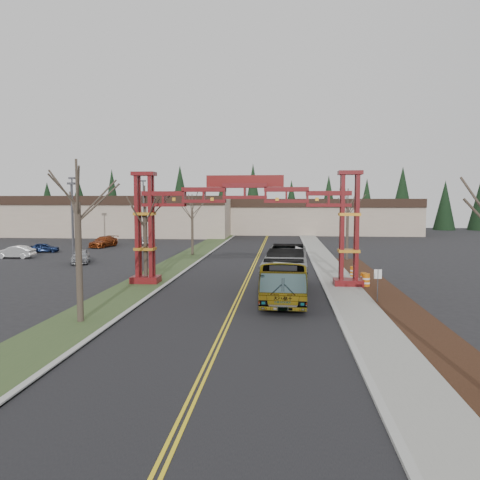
# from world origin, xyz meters

# --- Properties ---
(ground) EXTENTS (200.00, 200.00, 0.00)m
(ground) POSITION_xyz_m (0.00, 0.00, 0.00)
(ground) COLOR black
(ground) RESTS_ON ground
(road) EXTENTS (12.00, 110.00, 0.02)m
(road) POSITION_xyz_m (0.00, 25.00, 0.01)
(road) COLOR black
(road) RESTS_ON ground
(lane_line_left) EXTENTS (0.12, 100.00, 0.01)m
(lane_line_left) POSITION_xyz_m (-0.12, 25.00, 0.03)
(lane_line_left) COLOR yellow
(lane_line_left) RESTS_ON road
(lane_line_right) EXTENTS (0.12, 100.00, 0.01)m
(lane_line_right) POSITION_xyz_m (0.12, 25.00, 0.03)
(lane_line_right) COLOR yellow
(lane_line_right) RESTS_ON road
(curb_right) EXTENTS (0.30, 110.00, 0.15)m
(curb_right) POSITION_xyz_m (6.15, 25.00, 0.07)
(curb_right) COLOR #ADADA8
(curb_right) RESTS_ON ground
(sidewalk_right) EXTENTS (2.60, 110.00, 0.14)m
(sidewalk_right) POSITION_xyz_m (7.60, 25.00, 0.08)
(sidewalk_right) COLOR gray
(sidewalk_right) RESTS_ON ground
(landscape_strip) EXTENTS (2.60, 50.00, 0.12)m
(landscape_strip) POSITION_xyz_m (10.20, 10.00, 0.06)
(landscape_strip) COLOR black
(landscape_strip) RESTS_ON ground
(grass_median) EXTENTS (4.00, 110.00, 0.08)m
(grass_median) POSITION_xyz_m (-8.00, 25.00, 0.04)
(grass_median) COLOR #364E27
(grass_median) RESTS_ON ground
(curb_left) EXTENTS (0.30, 110.00, 0.15)m
(curb_left) POSITION_xyz_m (-6.15, 25.00, 0.07)
(curb_left) COLOR #ADADA8
(curb_left) RESTS_ON ground
(gateway_arch) EXTENTS (18.20, 1.60, 8.90)m
(gateway_arch) POSITION_xyz_m (0.00, 18.00, 5.98)
(gateway_arch) COLOR #57120B
(gateway_arch) RESTS_ON ground
(retail_building_west) EXTENTS (46.00, 22.30, 7.50)m
(retail_building_west) POSITION_xyz_m (-30.00, 71.96, 3.76)
(retail_building_west) COLOR tan
(retail_building_west) RESTS_ON ground
(retail_building_east) EXTENTS (38.00, 20.30, 7.00)m
(retail_building_east) POSITION_xyz_m (10.00, 79.95, 3.51)
(retail_building_east) COLOR tan
(retail_building_east) RESTS_ON ground
(conifer_treeline) EXTENTS (116.10, 5.60, 13.00)m
(conifer_treeline) POSITION_xyz_m (0.25, 92.00, 6.49)
(conifer_treeline) COLOR black
(conifer_treeline) RESTS_ON ground
(transit_bus) EXTENTS (3.23, 11.99, 3.31)m
(transit_bus) POSITION_xyz_m (3.21, 14.00, 1.66)
(transit_bus) COLOR #B2B6BB
(transit_bus) RESTS_ON ground
(silver_sedan) EXTENTS (2.55, 5.22, 1.65)m
(silver_sedan) POSITION_xyz_m (2.40, 23.41, 0.82)
(silver_sedan) COLOR #A5A8AD
(silver_sedan) RESTS_ON ground
(parked_car_near_a) EXTENTS (3.12, 4.73, 1.50)m
(parked_car_near_a) POSITION_xyz_m (-18.50, 29.33, 0.75)
(parked_car_near_a) COLOR #A9ABB1
(parked_car_near_a) RESTS_ON ground
(parked_car_near_b) EXTENTS (4.39, 1.57, 1.44)m
(parked_car_near_b) POSITION_xyz_m (-27.88, 32.75, 0.72)
(parked_car_near_b) COLOR white
(parked_car_near_b) RESTS_ON ground
(parked_car_mid_a) EXTENTS (3.07, 5.60, 1.54)m
(parked_car_mid_a) POSITION_xyz_m (-22.68, 46.30, 0.77)
(parked_car_mid_a) COLOR maroon
(parked_car_mid_a) RESTS_ON ground
(parked_car_mid_b) EXTENTS (3.93, 2.37, 1.25)m
(parked_car_mid_b) POSITION_xyz_m (-27.62, 38.87, 0.63)
(parked_car_mid_b) COLOR navy
(parked_car_mid_b) RESTS_ON ground
(parked_car_far_a) EXTENTS (2.59, 4.01, 1.25)m
(parked_car_far_a) POSITION_xyz_m (-17.70, 50.52, 0.62)
(parked_car_far_a) COLOR #A0A4A7
(parked_car_far_a) RESTS_ON ground
(bare_tree_median_near) EXTENTS (3.50, 3.50, 8.85)m
(bare_tree_median_near) POSITION_xyz_m (-8.00, 5.86, 6.49)
(bare_tree_median_near) COLOR #382D26
(bare_tree_median_near) RESTS_ON ground
(bare_tree_median_mid) EXTENTS (3.47, 3.47, 7.83)m
(bare_tree_median_mid) POSITION_xyz_m (-8.00, 18.08, 5.52)
(bare_tree_median_mid) COLOR #382D26
(bare_tree_median_mid) RESTS_ON ground
(bare_tree_median_far) EXTENTS (3.02, 3.02, 7.41)m
(bare_tree_median_far) POSITION_xyz_m (-8.00, 37.42, 5.38)
(bare_tree_median_far) COLOR #382D26
(bare_tree_median_far) RESTS_ON ground
(bare_tree_right_far) EXTENTS (3.08, 3.08, 7.97)m
(bare_tree_right_far) POSITION_xyz_m (10.00, 33.87, 5.90)
(bare_tree_right_far) COLOR #382D26
(bare_tree_right_far) RESTS_ON ground
(light_pole_near) EXTENTS (0.74, 0.37, 8.53)m
(light_pole_near) POSITION_xyz_m (-19.00, 28.67, 4.93)
(light_pole_near) COLOR #3F3F44
(light_pole_near) RESTS_ON ground
(light_pole_mid) EXTENTS (0.87, 0.43, 9.98)m
(light_pole_mid) POSITION_xyz_m (-27.12, 46.31, 5.77)
(light_pole_mid) COLOR #3F3F44
(light_pole_mid) RESTS_ON ground
(light_pole_far) EXTENTS (0.88, 0.44, 10.10)m
(light_pole_far) POSITION_xyz_m (-20.61, 59.08, 5.84)
(light_pole_far) COLOR #3F3F44
(light_pole_far) RESTS_ON ground
(street_sign) EXTENTS (0.51, 0.10, 2.22)m
(street_sign) POSITION_xyz_m (9.09, 12.24, 1.60)
(street_sign) COLOR #3F3F44
(street_sign) RESTS_ON ground
(barrel_south) EXTENTS (0.59, 0.59, 1.09)m
(barrel_south) POSITION_xyz_m (9.31, 17.74, 0.55)
(barrel_south) COLOR #D4670B
(barrel_south) RESTS_ON ground
(barrel_mid) EXTENTS (0.49, 0.49, 0.91)m
(barrel_mid) POSITION_xyz_m (9.39, 19.35, 0.46)
(barrel_mid) COLOR #D4670B
(barrel_mid) RESTS_ON ground
(barrel_north) EXTENTS (0.53, 0.53, 0.99)m
(barrel_north) POSITION_xyz_m (9.02, 22.33, 0.49)
(barrel_north) COLOR #D4670B
(barrel_north) RESTS_ON ground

